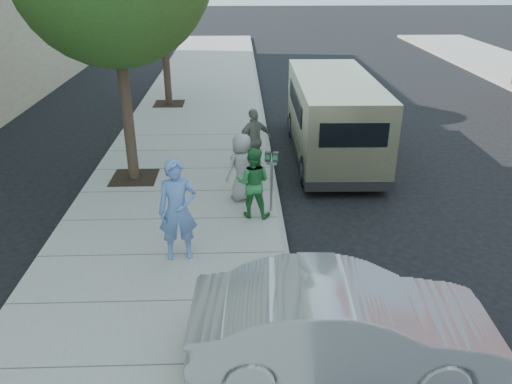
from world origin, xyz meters
TOP-DOWN VIEW (x-y plane):
  - ground at (0.00, 0.00)m, footprint 120.00×120.00m
  - sidewalk at (-1.00, 0.00)m, footprint 5.00×60.00m
  - curb_face at (1.44, 0.00)m, footprint 0.12×60.00m
  - parking_meter at (1.25, 0.34)m, footprint 0.31×0.17m
  - van at (3.30, 4.22)m, footprint 2.30×6.55m
  - sedan at (2.00, -4.41)m, footprint 4.49×1.73m
  - person_officer at (-0.65, -1.58)m, footprint 0.81×0.60m
  - person_green_shirt at (0.82, 0.11)m, footprint 0.90×0.77m
  - person_gray_shirt at (0.59, 1.00)m, footprint 0.96×0.89m
  - person_striped_polo at (0.94, 2.83)m, footprint 1.10×0.85m

SIDE VIEW (x-z plane):
  - ground at x=0.00m, z-range 0.00..0.00m
  - sidewalk at x=-1.00m, z-range 0.00..0.15m
  - curb_face at x=1.44m, z-range -0.01..0.15m
  - sedan at x=2.00m, z-range 0.00..1.46m
  - person_green_shirt at x=0.82m, z-range 0.15..1.78m
  - person_gray_shirt at x=0.59m, z-range 0.15..1.80m
  - person_striped_polo at x=0.94m, z-range 0.15..1.89m
  - person_officer at x=-0.65m, z-range 0.15..2.18m
  - parking_meter at x=1.25m, z-range 0.47..1.92m
  - van at x=3.30m, z-range 0.07..2.48m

